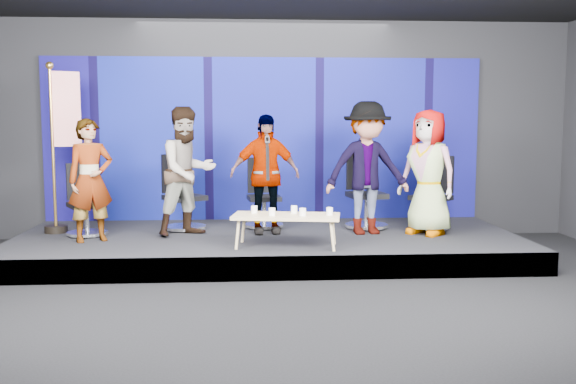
{
  "coord_description": "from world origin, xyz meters",
  "views": [
    {
      "loc": [
        -0.3,
        -6.44,
        1.9
      ],
      "look_at": [
        0.28,
        2.4,
        0.91
      ],
      "focal_mm": 40.0,
      "sensor_mm": 36.0,
      "label": 1
    }
  ],
  "objects_px": {
    "panelist_b": "(187,171)",
    "panelist_c": "(265,174)",
    "chair_a": "(86,212)",
    "panelist_e": "(428,172)",
    "flag_stand": "(62,143)",
    "chair_b": "(183,205)",
    "mug_a": "(254,209)",
    "chair_c": "(264,205)",
    "chair_e": "(432,205)",
    "panelist_a": "(91,180)",
    "coffee_table": "(286,217)",
    "panelist_d": "(367,168)",
    "mug_c": "(294,209)",
    "chair_d": "(365,203)",
    "mug_e": "(330,211)",
    "mug_b": "(272,212)",
    "mug_d": "(303,212)"
  },
  "relations": [
    {
      "from": "chair_a",
      "to": "panelist_b",
      "type": "bearing_deg",
      "value": -31.54
    },
    {
      "from": "panelist_b",
      "to": "mug_b",
      "type": "height_order",
      "value": "panelist_b"
    },
    {
      "from": "panelist_e",
      "to": "mug_c",
      "type": "xyz_separation_m",
      "value": [
        -1.94,
        -0.67,
        -0.41
      ]
    },
    {
      "from": "chair_a",
      "to": "mug_c",
      "type": "bearing_deg",
      "value": -45.01
    },
    {
      "from": "panelist_d",
      "to": "mug_d",
      "type": "bearing_deg",
      "value": -142.37
    },
    {
      "from": "chair_a",
      "to": "panelist_b",
      "type": "distance_m",
      "value": 1.54
    },
    {
      "from": "panelist_a",
      "to": "coffee_table",
      "type": "xyz_separation_m",
      "value": [
        2.56,
        -0.56,
        -0.43
      ]
    },
    {
      "from": "chair_a",
      "to": "chair_c",
      "type": "relative_size",
      "value": 0.97
    },
    {
      "from": "panelist_b",
      "to": "mug_e",
      "type": "xyz_separation_m",
      "value": [
        1.86,
        -0.99,
        -0.43
      ]
    },
    {
      "from": "panelist_d",
      "to": "mug_c",
      "type": "xyz_separation_m",
      "value": [
        -1.09,
        -0.76,
        -0.47
      ]
    },
    {
      "from": "chair_a",
      "to": "flag_stand",
      "type": "height_order",
      "value": "flag_stand"
    },
    {
      "from": "chair_a",
      "to": "panelist_e",
      "type": "bearing_deg",
      "value": -30.23
    },
    {
      "from": "chair_a",
      "to": "mug_e",
      "type": "bearing_deg",
      "value": -45.92
    },
    {
      "from": "coffee_table",
      "to": "mug_c",
      "type": "bearing_deg",
      "value": 48.61
    },
    {
      "from": "panelist_a",
      "to": "flag_stand",
      "type": "xyz_separation_m",
      "value": [
        -0.56,
        0.75,
        0.47
      ]
    },
    {
      "from": "chair_d",
      "to": "panelist_c",
      "type": "bearing_deg",
      "value": -174.34
    },
    {
      "from": "chair_b",
      "to": "panelist_d",
      "type": "xyz_separation_m",
      "value": [
        2.63,
        -0.52,
        0.57
      ]
    },
    {
      "from": "panelist_a",
      "to": "mug_d",
      "type": "relative_size",
      "value": 16.44
    },
    {
      "from": "panelist_a",
      "to": "mug_c",
      "type": "height_order",
      "value": "panelist_a"
    },
    {
      "from": "chair_b",
      "to": "chair_d",
      "type": "distance_m",
      "value": 2.71
    },
    {
      "from": "chair_a",
      "to": "chair_b",
      "type": "relative_size",
      "value": 0.91
    },
    {
      "from": "chair_a",
      "to": "mug_d",
      "type": "distance_m",
      "value": 3.17
    },
    {
      "from": "chair_a",
      "to": "mug_d",
      "type": "bearing_deg",
      "value": -48.9
    },
    {
      "from": "panelist_a",
      "to": "chair_c",
      "type": "distance_m",
      "value": 2.55
    },
    {
      "from": "mug_e",
      "to": "panelist_e",
      "type": "bearing_deg",
      "value": 30.04
    },
    {
      "from": "mug_d",
      "to": "flag_stand",
      "type": "relative_size",
      "value": 0.04
    },
    {
      "from": "chair_a",
      "to": "chair_d",
      "type": "bearing_deg",
      "value": -22.35
    },
    {
      "from": "chair_d",
      "to": "mug_e",
      "type": "relative_size",
      "value": 11.91
    },
    {
      "from": "chair_e",
      "to": "mug_a",
      "type": "distance_m",
      "value": 2.88
    },
    {
      "from": "panelist_e",
      "to": "panelist_c",
      "type": "bearing_deg",
      "value": -138.9
    },
    {
      "from": "chair_a",
      "to": "panelist_a",
      "type": "relative_size",
      "value": 0.62
    },
    {
      "from": "panelist_b",
      "to": "flag_stand",
      "type": "distance_m",
      "value": 1.88
    },
    {
      "from": "chair_c",
      "to": "chair_e",
      "type": "relative_size",
      "value": 0.96
    },
    {
      "from": "panelist_a",
      "to": "mug_c",
      "type": "distance_m",
      "value": 2.72
    },
    {
      "from": "mug_d",
      "to": "panelist_c",
      "type": "bearing_deg",
      "value": 110.7
    },
    {
      "from": "chair_b",
      "to": "mug_a",
      "type": "bearing_deg",
      "value": -85.72
    },
    {
      "from": "chair_e",
      "to": "mug_d",
      "type": "relative_size",
      "value": 10.92
    },
    {
      "from": "chair_a",
      "to": "chair_d",
      "type": "xyz_separation_m",
      "value": [
        4.02,
        0.37,
        0.05
      ]
    },
    {
      "from": "mug_e",
      "to": "mug_c",
      "type": "bearing_deg",
      "value": 155.89
    },
    {
      "from": "flag_stand",
      "to": "panelist_e",
      "type": "bearing_deg",
      "value": -31.2
    },
    {
      "from": "panelist_b",
      "to": "panelist_c",
      "type": "xyz_separation_m",
      "value": [
        1.08,
        0.1,
        -0.05
      ]
    },
    {
      "from": "chair_d",
      "to": "mug_b",
      "type": "height_order",
      "value": "chair_d"
    },
    {
      "from": "chair_c",
      "to": "mug_e",
      "type": "height_order",
      "value": "chair_c"
    },
    {
      "from": "panelist_a",
      "to": "panelist_e",
      "type": "bearing_deg",
      "value": -24.57
    },
    {
      "from": "chair_d",
      "to": "mug_e",
      "type": "height_order",
      "value": "chair_d"
    },
    {
      "from": "chair_d",
      "to": "panelist_e",
      "type": "xyz_separation_m",
      "value": [
        0.77,
        -0.59,
        0.5
      ]
    },
    {
      "from": "chair_a",
      "to": "chair_e",
      "type": "distance_m",
      "value": 5.01
    },
    {
      "from": "mug_a",
      "to": "flag_stand",
      "type": "relative_size",
      "value": 0.04
    },
    {
      "from": "panelist_a",
      "to": "flag_stand",
      "type": "distance_m",
      "value": 1.04
    },
    {
      "from": "chair_a",
      "to": "flag_stand",
      "type": "xyz_separation_m",
      "value": [
        -0.37,
        0.28,
        0.95
      ]
    }
  ]
}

